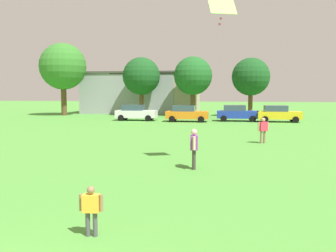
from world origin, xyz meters
TOP-DOWN VIEW (x-y plane):
  - ground_plane at (0.00, 30.00)m, footprint 160.00×160.00m
  - child_kite_flyer at (1.19, 3.57)m, footprint 0.52×0.22m
  - adult_bystander at (2.80, 10.65)m, footprint 0.34×0.76m
  - bystander_near_trees at (6.30, 18.51)m, footprint 0.65×0.48m
  - kite at (3.83, 11.30)m, footprint 1.19×0.83m
  - parked_car_white_0 at (-5.31, 34.25)m, footprint 4.30×2.02m
  - parked_car_orange_1 at (0.22, 33.49)m, footprint 4.30×2.02m
  - parked_car_blue_2 at (5.38, 34.91)m, footprint 4.30×2.02m
  - parked_car_yellow_3 at (9.48, 34.46)m, footprint 4.30×2.02m
  - tree_far_left at (-16.52, 41.08)m, footprint 5.96×5.96m
  - tree_left at (-6.43, 42.11)m, footprint 4.78×4.78m
  - tree_right at (0.18, 41.86)m, footprint 4.77×4.77m
  - tree_far_right at (7.25, 42.08)m, footprint 4.62×4.62m
  - house_left at (-5.36, 47.78)m, footprint 12.07×6.92m
  - house_right at (-9.19, 47.78)m, footprint 13.71×7.17m

SIDE VIEW (x-z plane):
  - ground_plane at x=0.00m, z-range 0.00..0.00m
  - child_kite_flyer at x=1.19m, z-range 0.10..1.19m
  - parked_car_white_0 at x=-5.31m, z-range 0.02..1.70m
  - parked_car_orange_1 at x=0.22m, z-range 0.02..1.70m
  - parked_car_blue_2 at x=5.38m, z-range 0.02..1.70m
  - parked_car_yellow_3 at x=9.48m, z-range 0.02..1.70m
  - bystander_near_trees at x=6.30m, z-range 0.14..1.67m
  - adult_bystander at x=2.80m, z-range 0.15..1.76m
  - house_left at x=-5.36m, z-range 0.01..5.68m
  - house_right at x=-9.19m, z-range 0.01..5.85m
  - tree_far_right at x=7.25m, z-range 1.26..8.47m
  - tree_right at x=0.18m, z-range 1.30..8.73m
  - tree_left at x=-6.43m, z-range 1.30..8.76m
  - tree_far_left at x=-16.52m, z-range 1.63..10.92m
  - kite at x=3.83m, z-range 5.82..6.91m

